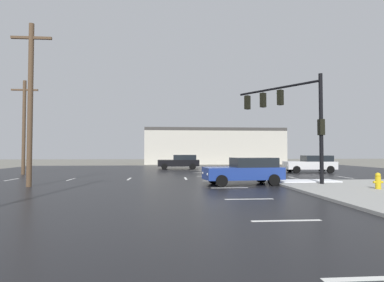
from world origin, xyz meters
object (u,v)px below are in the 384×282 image
at_px(traffic_signal_mast, 291,111).
at_px(utility_pole_far, 24,125).
at_px(fire_hydrant, 378,181).
at_px(sedan_black, 180,162).
at_px(sedan_blue, 246,170).
at_px(sedan_white, 311,164).
at_px(utility_pole_mid, 30,101).

distance_m(traffic_signal_mast, utility_pole_far, 21.66).
relative_size(fire_hydrant, sedan_black, 0.17).
height_order(traffic_signal_mast, sedan_blue, traffic_signal_mast).
bearing_deg(sedan_white, utility_pole_mid, 29.15).
relative_size(sedan_black, utility_pole_far, 0.57).
bearing_deg(utility_pole_mid, sedan_black, 61.80).
xyz_separation_m(sedan_white, utility_pole_far, (-25.43, -0.41, 3.36)).
bearing_deg(utility_pole_mid, traffic_signal_mast, 2.72).
xyz_separation_m(fire_hydrant, utility_pole_far, (-22.37, 13.11, 3.68)).
distance_m(fire_hydrant, sedan_blue, 6.67).
relative_size(sedan_blue, utility_pole_far, 0.58).
bearing_deg(sedan_white, sedan_black, -26.13).
relative_size(fire_hydrant, utility_pole_mid, 0.09).
bearing_deg(sedan_black, utility_pole_mid, 62.80).
xyz_separation_m(fire_hydrant, sedan_blue, (-5.65, 3.54, 0.32)).
height_order(sedan_black, utility_pole_far, utility_pole_far).
relative_size(traffic_signal_mast, utility_pole_far, 0.78).
relative_size(traffic_signal_mast, sedan_white, 1.36).
height_order(sedan_white, utility_pole_far, utility_pole_far).
xyz_separation_m(fire_hydrant, sedan_white, (3.06, 13.51, 0.32)).
distance_m(sedan_black, sedan_blue, 16.96).
distance_m(fire_hydrant, utility_pole_far, 26.19).
xyz_separation_m(sedan_black, sedan_white, (11.85, -6.69, 0.00)).
distance_m(fire_hydrant, sedan_white, 13.86).
height_order(traffic_signal_mast, utility_pole_far, utility_pole_far).
bearing_deg(traffic_signal_mast, sedan_white, -67.65).
height_order(fire_hydrant, utility_pole_mid, utility_pole_mid).
height_order(sedan_blue, utility_pole_mid, utility_pole_mid).
bearing_deg(sedan_black, sedan_white, 151.55).
bearing_deg(sedan_blue, sedan_white, -137.19).
distance_m(sedan_white, utility_pole_mid, 23.50).
relative_size(traffic_signal_mast, fire_hydrant, 7.89).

